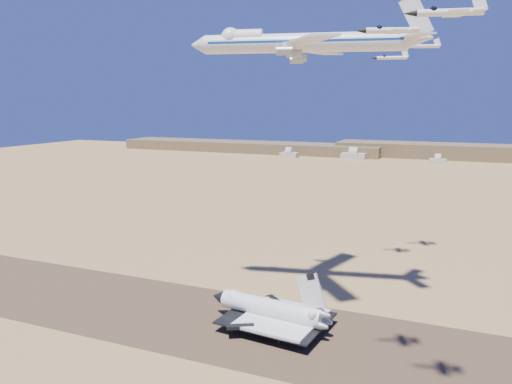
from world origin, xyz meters
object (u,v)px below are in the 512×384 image
at_px(chase_jet_f, 422,46).
at_px(crew_b, 291,341).
at_px(chase_jet_b, 448,12).
at_px(crew_c, 284,339).
at_px(chase_jet_e, 391,58).
at_px(crew_a, 279,341).
at_px(chase_jet_a, 391,30).
at_px(shuttle, 270,310).
at_px(carrier_747, 296,43).

bearing_deg(chase_jet_f, crew_b, -126.40).
relative_size(chase_jet_b, chase_jet_f, 0.89).
height_order(crew_c, chase_jet_e, chase_jet_e).
relative_size(crew_a, chase_jet_a, 0.12).
height_order(crew_a, chase_jet_a, chase_jet_a).
relative_size(crew_b, crew_c, 0.91).
relative_size(chase_jet_b, chase_jet_e, 0.99).
height_order(shuttle, crew_a, shuttle).
bearing_deg(shuttle, chase_jet_e, 76.29).
bearing_deg(crew_a, crew_c, -43.53).
bearing_deg(chase_jet_a, chase_jet_e, 78.41).
xyz_separation_m(carrier_747, chase_jet_e, (24.17, 46.10, -1.94)).
bearing_deg(chase_jet_b, crew_b, 129.33).
distance_m(crew_c, chase_jet_f, 133.00).
distance_m(shuttle, crew_a, 12.70).
height_order(carrier_747, chase_jet_b, carrier_747).
distance_m(carrier_747, crew_c, 94.39).
bearing_deg(crew_b, crew_a, 103.66).
distance_m(crew_a, crew_c, 1.94).
bearing_deg(chase_jet_e, crew_b, -114.66).
xyz_separation_m(crew_c, chase_jet_e, (16.69, 76.24, 87.20)).
bearing_deg(chase_jet_e, shuttle, -123.74).
distance_m(shuttle, crew_c, 12.28).
bearing_deg(shuttle, chase_jet_a, -29.46).
relative_size(shuttle, chase_jet_e, 2.91).
height_order(crew_b, chase_jet_a, chase_jet_a).
distance_m(carrier_747, chase_jet_b, 78.43).
bearing_deg(shuttle, chase_jet_f, 73.51).
distance_m(crew_a, chase_jet_e, 118.27).
xyz_separation_m(crew_a, chase_jet_b, (42.68, -29.57, 86.21)).
bearing_deg(chase_jet_a, crew_b, 126.45).
bearing_deg(carrier_747, crew_c, -88.31).
bearing_deg(crew_c, crew_a, 86.55).
xyz_separation_m(shuttle, carrier_747, (0.31, 21.83, 84.57)).
distance_m(chase_jet_e, chase_jet_f, 19.15).
relative_size(shuttle, crew_b, 24.84).
relative_size(crew_c, chase_jet_f, 0.11).
relative_size(chase_jet_a, chase_jet_f, 0.85).
height_order(crew_c, chase_jet_f, chase_jet_f).
height_order(carrier_747, chase_jet_a, carrier_747).
relative_size(crew_a, chase_jet_e, 0.11).
distance_m(crew_a, crew_b, 3.82).
relative_size(crew_a, crew_b, 0.96).
height_order(crew_a, crew_b, crew_b).
relative_size(crew_c, chase_jet_b, 0.13).
height_order(crew_b, crew_c, crew_c).
distance_m(crew_b, chase_jet_f, 132.54).
distance_m(chase_jet_b, chase_jet_f, 123.63).
bearing_deg(shuttle, crew_b, -33.13).
xyz_separation_m(chase_jet_b, chase_jet_f, (-14.60, 122.58, 6.60)).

